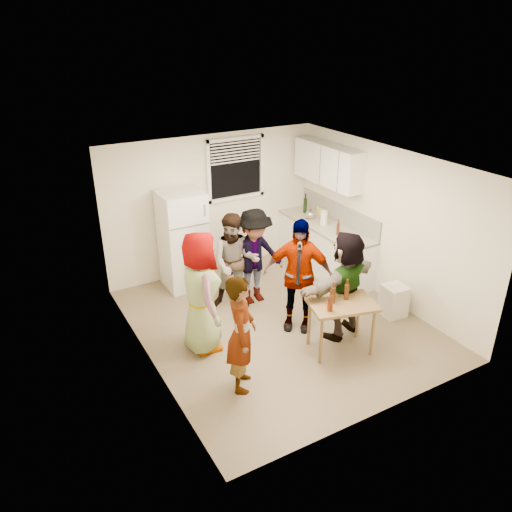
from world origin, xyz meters
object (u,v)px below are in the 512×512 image
refrigerator (183,240)px  guest_back_left (236,306)px  kettle (310,219)px  beer_bottle_table (332,303)px  trash_bin (394,301)px  guest_back_right (254,300)px  guest_black (296,326)px  wine_bottle (305,212)px  red_cup (330,310)px  guest_grey (204,346)px  guest_orange (341,333)px  blue_cup (342,242)px  beer_bottle_counter (338,235)px  guest_stripe (242,385)px  serving_table (339,349)px

refrigerator → guest_back_left: bearing=-69.1°
kettle → beer_bottle_table: size_ratio=0.99×
trash_bin → guest_back_right: size_ratio=0.31×
beer_bottle_table → guest_black: 1.05m
wine_bottle → guest_back_right: bearing=-147.9°
refrigerator → red_cup: bearing=-73.5°
guest_grey → guest_orange: size_ratio=1.08×
refrigerator → guest_orange: refrigerator is taller
blue_cup → guest_back_right: blue_cup is taller
blue_cup → beer_bottle_table: size_ratio=0.48×
kettle → beer_bottle_counter: 0.88m
guest_stripe → wine_bottle: bearing=-15.9°
kettle → guest_grey: kettle is taller
beer_bottle_table → beer_bottle_counter: bearing=50.4°
blue_cup → beer_bottle_table: blue_cup is taller
wine_bottle → trash_bin: (-0.04, -2.55, -0.65)m
serving_table → guest_back_right: (-0.37, 1.79, 0.00)m
kettle → trash_bin: (0.06, -2.23, -0.65)m
guest_back_right → guest_orange: bearing=-66.0°
beer_bottle_counter → serving_table: beer_bottle_counter is taller
kettle → blue_cup: 1.19m
guest_back_right → guest_orange: 1.62m
red_cup → guest_grey: bearing=141.9°
refrigerator → beer_bottle_counter: (2.35, -1.21, 0.05)m
beer_bottle_table → guest_black: beer_bottle_table is taller
beer_bottle_counter → guest_back_left: (-1.93, 0.10, -0.90)m
wine_bottle → guest_black: 2.74m
trash_bin → refrigerator: bearing=133.8°
serving_table → blue_cup: bearing=51.9°
guest_stripe → guest_black: bearing=-30.0°
wine_bottle → guest_stripe: bearing=-135.3°
guest_grey → guest_black: 1.46m
guest_back_left → guest_orange: guest_back_left is taller
serving_table → guest_black: (-0.19, 0.80, 0.00)m
guest_grey → beer_bottle_counter: bearing=-70.0°
wine_bottle → guest_back_left: (-2.08, -1.10, -0.90)m
beer_bottle_table → guest_orange: (0.40, 0.23, -0.75)m
serving_table → guest_back_right: 1.83m
beer_bottle_counter → blue_cup: bearing=-113.8°
kettle → guest_stripe: (-2.81, -2.56, -0.90)m
blue_cup → guest_black: blue_cup is taller
guest_grey → guest_stripe: 1.02m
guest_back_left → wine_bottle: bearing=56.4°
guest_grey → guest_stripe: bearing=-168.5°
kettle → wine_bottle: size_ratio=0.82×
trash_bin → wine_bottle: bearing=89.0°
kettle → serving_table: size_ratio=0.26×
guest_grey → guest_back_left: size_ratio=1.10×
refrigerator → beer_bottle_counter: refrigerator is taller
trash_bin → beer_bottle_table: bearing=-170.1°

